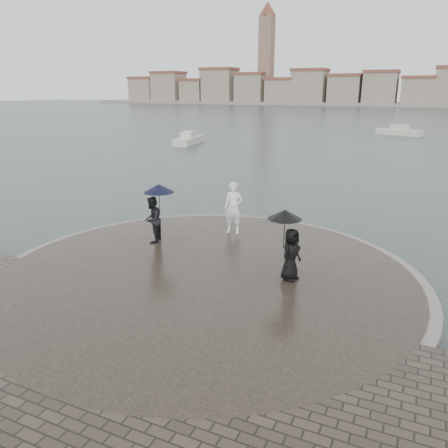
% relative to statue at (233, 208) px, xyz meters
% --- Properties ---
extents(ground, '(400.00, 400.00, 0.00)m').
position_rel_statue_xyz_m(ground, '(0.72, -7.17, -1.31)').
color(ground, '#2B3835').
rests_on(ground, ground).
extents(kerb_ring, '(12.50, 12.50, 0.32)m').
position_rel_statue_xyz_m(kerb_ring, '(0.72, -3.67, -1.15)').
color(kerb_ring, gray).
rests_on(kerb_ring, ground).
extents(quay_tip, '(11.90, 11.90, 0.36)m').
position_rel_statue_xyz_m(quay_tip, '(0.72, -3.67, -1.13)').
color(quay_tip, '#2D261E').
rests_on(quay_tip, ground).
extents(statue, '(0.74, 0.54, 1.90)m').
position_rel_statue_xyz_m(statue, '(0.00, 0.00, 0.00)').
color(statue, white).
rests_on(statue, quay_tip).
extents(visitor_left, '(1.17, 1.08, 2.04)m').
position_rel_statue_xyz_m(visitor_left, '(-2.05, -2.05, 0.18)').
color(visitor_left, black).
rests_on(visitor_left, quay_tip).
extents(visitor_right, '(1.06, 1.00, 1.95)m').
position_rel_statue_xyz_m(visitor_right, '(3.01, -3.09, 0.15)').
color(visitor_right, black).
rests_on(visitor_right, quay_tip).
extents(far_skyline, '(260.00, 20.00, 37.00)m').
position_rel_statue_xyz_m(far_skyline, '(-5.57, 153.54, 4.30)').
color(far_skyline, gray).
rests_on(far_skyline, ground).
extents(boats, '(39.35, 23.83, 1.50)m').
position_rel_statue_xyz_m(boats, '(1.69, 33.76, -0.93)').
color(boats, beige).
rests_on(boats, ground).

